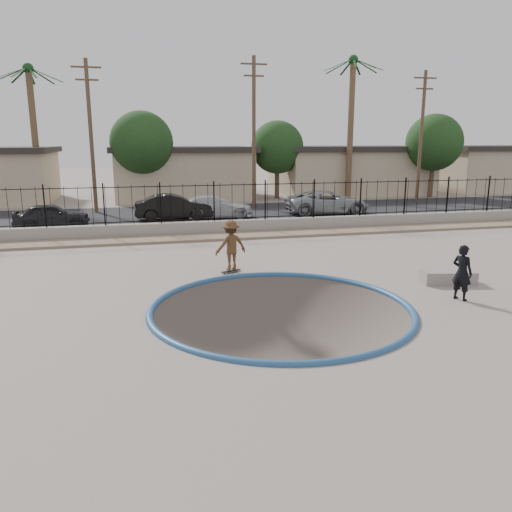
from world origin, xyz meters
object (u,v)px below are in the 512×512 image
(skateboard, at_px, (231,271))
(car_c, at_px, (215,207))
(concrete_ledge, at_px, (448,277))
(car_d, at_px, (328,202))
(videographer, at_px, (462,272))
(car_b, at_px, (174,207))
(car_a, at_px, (51,215))
(skater, at_px, (231,248))

(skateboard, xyz_separation_m, car_c, (1.34, 12.02, 0.62))
(concrete_ledge, relative_size, car_d, 0.32)
(videographer, relative_size, car_b, 0.37)
(car_b, distance_m, car_d, 9.16)
(concrete_ledge, bearing_deg, car_a, 135.10)
(skateboard, relative_size, concrete_ledge, 0.46)
(car_c, bearing_deg, skater, 177.90)
(car_a, bearing_deg, videographer, -144.88)
(car_b, bearing_deg, skater, -174.61)
(skateboard, bearing_deg, car_b, 69.98)
(skater, height_order, skateboard, skater)
(concrete_ledge, bearing_deg, car_d, 82.96)
(concrete_ledge, height_order, car_d, car_d)
(skateboard, height_order, car_b, car_b)
(car_a, xyz_separation_m, car_d, (15.39, 1.34, 0.08))
(concrete_ledge, xyz_separation_m, car_d, (1.83, 14.86, 0.53))
(videographer, relative_size, car_d, 0.31)
(skater, xyz_separation_m, car_b, (-0.97, 11.94, -0.10))
(skateboard, distance_m, concrete_ledge, 6.96)
(concrete_ledge, height_order, car_c, car_c)
(car_a, relative_size, car_b, 0.85)
(skater, relative_size, skateboard, 2.29)
(skateboard, bearing_deg, videographer, -62.35)
(skater, distance_m, skateboard, 0.79)
(concrete_ledge, distance_m, car_d, 14.98)
(videographer, distance_m, car_d, 16.60)
(car_b, bearing_deg, videographer, -157.08)
(concrete_ledge, bearing_deg, videographer, -113.40)
(skateboard, xyz_separation_m, car_b, (-0.97, 11.94, 0.69))
(skater, height_order, concrete_ledge, skater)
(car_a, distance_m, car_c, 8.65)
(car_b, relative_size, car_d, 0.85)
(concrete_ledge, xyz_separation_m, car_c, (-5.01, 14.86, 0.47))
(car_d, bearing_deg, car_b, 91.90)
(car_c, bearing_deg, concrete_ledge, -157.07)
(car_b, bearing_deg, car_d, -88.75)
(skater, distance_m, videographer, 7.18)
(skater, relative_size, car_c, 0.39)
(car_b, bearing_deg, concrete_ledge, -152.87)
(videographer, relative_size, car_a, 0.43)
(skateboard, height_order, car_d, car_d)
(skateboard, bearing_deg, car_a, 99.34)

